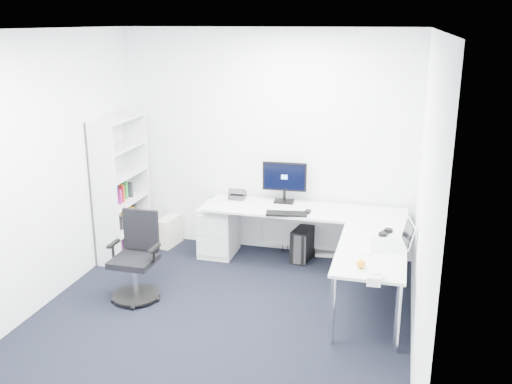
% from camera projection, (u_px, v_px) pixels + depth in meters
% --- Properties ---
extents(ground, '(4.20, 4.20, 0.00)m').
position_uv_depth(ground, '(212.00, 330.00, 5.32)').
color(ground, black).
extents(ceiling, '(4.20, 4.20, 0.00)m').
position_uv_depth(ceiling, '(204.00, 30.00, 4.54)').
color(ceiling, white).
extents(wall_back, '(3.60, 0.02, 2.70)m').
position_uv_depth(wall_back, '(266.00, 143.00, 6.88)').
color(wall_back, white).
rests_on(wall_back, ground).
extents(wall_front, '(3.60, 0.02, 2.70)m').
position_uv_depth(wall_front, '(76.00, 303.00, 2.99)').
color(wall_front, white).
rests_on(wall_front, ground).
extents(wall_left, '(0.02, 4.20, 2.70)m').
position_uv_depth(wall_left, '(28.00, 177.00, 5.37)').
color(wall_left, white).
rests_on(wall_left, ground).
extents(wall_right, '(0.02, 4.20, 2.70)m').
position_uv_depth(wall_right, '(424.00, 208.00, 4.49)').
color(wall_right, white).
rests_on(wall_right, ground).
extents(l_desk, '(2.32, 1.30, 0.68)m').
position_uv_depth(l_desk, '(298.00, 247.00, 6.39)').
color(l_desk, silver).
rests_on(l_desk, ground).
extents(drawer_pedestal, '(0.40, 0.50, 0.62)m').
position_uv_depth(drawer_pedestal, '(219.00, 230.00, 6.98)').
color(drawer_pedestal, silver).
rests_on(drawer_pedestal, ground).
extents(bookshelf, '(0.33, 0.85, 1.70)m').
position_uv_depth(bookshelf, '(121.00, 188.00, 6.82)').
color(bookshelf, silver).
rests_on(bookshelf, ground).
extents(task_chair, '(0.51, 0.51, 0.91)m').
position_uv_depth(task_chair, '(134.00, 258.00, 5.78)').
color(task_chair, black).
rests_on(task_chair, ground).
extents(black_pc_tower, '(0.25, 0.43, 0.40)m').
position_uv_depth(black_pc_tower, '(303.00, 244.00, 6.84)').
color(black_pc_tower, black).
rests_on(black_pc_tower, ground).
extents(beige_pc_tower, '(0.23, 0.41, 0.37)m').
position_uv_depth(beige_pc_tower, '(169.00, 231.00, 7.29)').
color(beige_pc_tower, beige).
rests_on(beige_pc_tower, ground).
extents(power_strip, '(0.35, 0.10, 0.04)m').
position_uv_depth(power_strip, '(329.00, 255.00, 6.96)').
color(power_strip, silver).
rests_on(power_strip, ground).
extents(monitor, '(0.54, 0.20, 0.51)m').
position_uv_depth(monitor, '(284.00, 182.00, 6.76)').
color(monitor, black).
rests_on(monitor, l_desk).
extents(black_keyboard, '(0.48, 0.23, 0.02)m').
position_uv_depth(black_keyboard, '(287.00, 214.00, 6.39)').
color(black_keyboard, black).
rests_on(black_keyboard, l_desk).
extents(mouse, '(0.07, 0.10, 0.03)m').
position_uv_depth(mouse, '(308.00, 212.00, 6.45)').
color(mouse, black).
rests_on(mouse, l_desk).
extents(desk_phone, '(0.20, 0.20, 0.13)m').
position_uv_depth(desk_phone, '(237.00, 193.00, 6.96)').
color(desk_phone, '#2C2C2E').
rests_on(desk_phone, l_desk).
extents(laptop, '(0.43, 0.42, 0.26)m').
position_uv_depth(laptop, '(385.00, 233.00, 5.47)').
color(laptop, silver).
rests_on(laptop, l_desk).
extents(white_keyboard, '(0.13, 0.39, 0.01)m').
position_uv_depth(white_keyboard, '(366.00, 246.00, 5.48)').
color(white_keyboard, silver).
rests_on(white_keyboard, l_desk).
extents(headphones, '(0.20, 0.24, 0.05)m').
position_uv_depth(headphones, '(386.00, 231.00, 5.81)').
color(headphones, black).
rests_on(headphones, l_desk).
extents(orange_fruit, '(0.08, 0.08, 0.08)m').
position_uv_depth(orange_fruit, '(361.00, 264.00, 5.01)').
color(orange_fruit, orange).
rests_on(orange_fruit, l_desk).
extents(tissue_box, '(0.12, 0.22, 0.08)m').
position_uv_depth(tissue_box, '(374.00, 277.00, 4.75)').
color(tissue_box, silver).
rests_on(tissue_box, l_desk).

